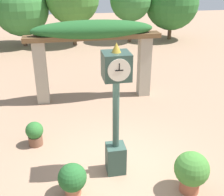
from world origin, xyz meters
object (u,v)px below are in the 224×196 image
object	(u,v)px
potted_plant_far_left	(35,133)
pedestal_clock	(116,108)
potted_plant_near_right	(72,179)
potted_plant_near_left	(191,171)

from	to	relation	value
potted_plant_far_left	pedestal_clock	bearing A→B (deg)	-37.59
pedestal_clock	potted_plant_near_right	world-z (taller)	pedestal_clock
potted_plant_near_left	potted_plant_near_right	world-z (taller)	potted_plant_near_left
pedestal_clock	potted_plant_near_left	xyz separation A→B (m)	(1.56, -1.03, -1.23)
potted_plant_near_left	potted_plant_near_right	bearing A→B (deg)	171.49
potted_plant_near_left	potted_plant_far_left	size ratio (longest dim) A/B	1.38
potted_plant_near_left	potted_plant_near_right	distance (m)	2.72
pedestal_clock	potted_plant_near_right	size ratio (longest dim) A/B	4.22
pedestal_clock	potted_plant_near_left	distance (m)	2.24
pedestal_clock	potted_plant_near_right	distance (m)	1.89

